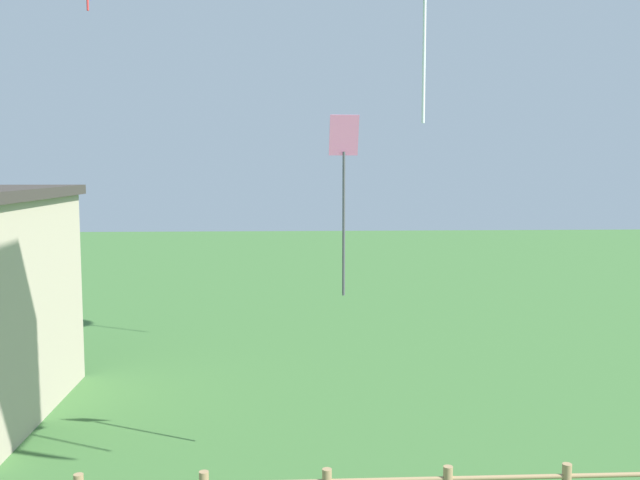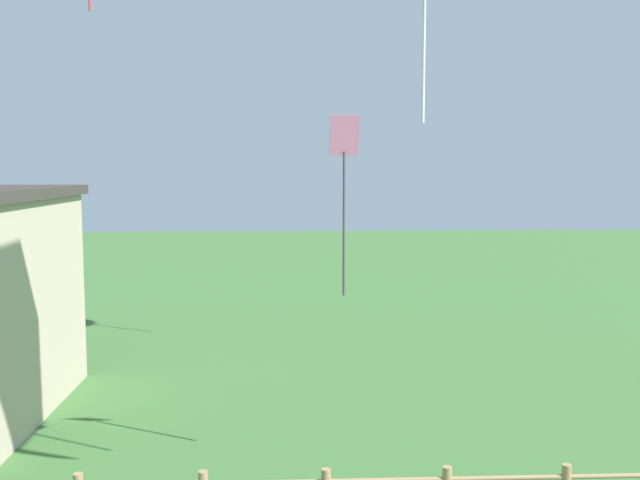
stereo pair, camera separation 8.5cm
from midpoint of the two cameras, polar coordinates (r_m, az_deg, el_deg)
The scene contains 1 object.
kite_pink_diamond at distance 12.71m, azimuth 2.14°, elevation 5.09°, with size 0.53×0.23×3.22m.
Camera 2 is at (-0.51, -2.42, 5.58)m, focal length 40.00 mm.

